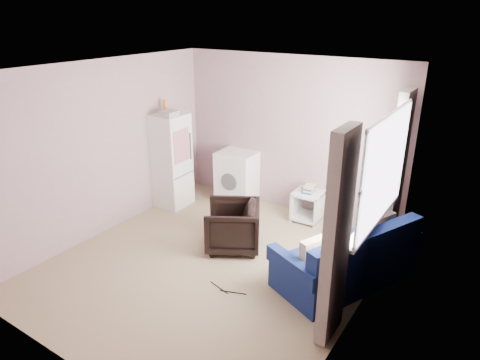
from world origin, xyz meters
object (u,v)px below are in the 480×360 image
object	(u,v)px
fridge	(170,160)
sofa	(348,261)
washing_machine	(239,175)
armchair	(233,224)
side_table	(308,204)

from	to	relation	value
fridge	sofa	xyz separation A→B (m)	(3.30, -0.55, -0.50)
fridge	washing_machine	distance (m)	1.19
armchair	washing_machine	size ratio (longest dim) A/B	0.82
armchair	side_table	xyz separation A→B (m)	(0.51, 1.35, -0.09)
fridge	side_table	size ratio (longest dim) A/B	2.98
armchair	side_table	size ratio (longest dim) A/B	1.23
side_table	sofa	distance (m)	1.67
fridge	side_table	distance (m)	2.36
washing_machine	sofa	distance (m)	2.77
fridge	side_table	world-z (taller)	fridge
side_table	sofa	xyz separation A→B (m)	(1.11, -1.25, 0.01)
washing_machine	side_table	size ratio (longest dim) A/B	1.50
fridge	sofa	bearing A→B (deg)	-11.48
armchair	fridge	xyz separation A→B (m)	(-1.68, 0.65, 0.43)
washing_machine	sofa	size ratio (longest dim) A/B	0.46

